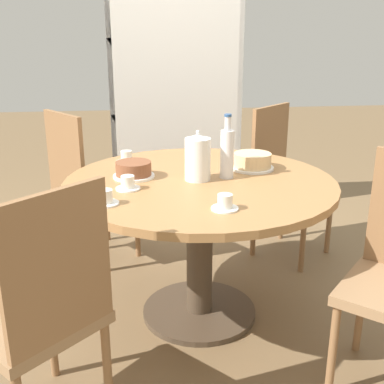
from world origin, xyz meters
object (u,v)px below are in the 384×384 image
chair_a (41,310)px  cup_b (225,203)px  bookshelf (176,116)px  chair_d (86,185)px  chair_c (285,179)px  cake_main (252,161)px  cup_a (105,198)px  cup_d (126,158)px  coffee_pot (198,158)px  water_bottle (227,152)px  cake_second (134,170)px  cup_c (128,184)px

chair_a → cup_b: size_ratio=8.70×
bookshelf → chair_d: bearing=52.3°
chair_c → cup_b: 1.30m
cake_main → cup_a: cake_main is taller
chair_d → cup_b: bearing=173.9°
cup_d → chair_a: bearing=-105.4°
chair_a → coffee_pot: 1.01m
chair_a → cake_main: bearing=179.1°
coffee_pot → water_bottle: water_bottle is taller
coffee_pot → cake_main: coffee_pot is taller
bookshelf → cup_a: bookshelf is taller
chair_a → cup_b: 0.79m
cup_a → cup_b: same height
water_bottle → cake_second: bearing=172.1°
chair_a → water_bottle: (0.78, 0.72, 0.36)m
water_bottle → cup_b: water_bottle is taller
bookshelf → cup_a: 1.92m
chair_d → coffee_pot: size_ratio=4.03×
chair_c → cake_second: 1.19m
cake_main → chair_c: bearing=56.3°
chair_c → cup_b: (-0.61, -1.11, 0.26)m
chair_c → cup_c: size_ratio=8.70×
cake_second → cup_d: 0.29m
cup_d → water_bottle: bearing=-35.7°
chair_d → bookshelf: bearing=-73.8°
water_bottle → cake_main: water_bottle is taller
chair_c → chair_d: size_ratio=1.00×
bookshelf → cup_c: bearing=77.5°
cake_second → cup_d: size_ratio=1.82×
chair_d → cup_a: size_ratio=8.70×
water_bottle → cake_second: (-0.45, 0.06, -0.09)m
cup_c → cake_main: bearing=22.4°
chair_d → cake_main: size_ratio=4.33×
chair_a → cup_c: (0.30, 0.60, 0.26)m
cake_second → cup_b: (0.36, -0.50, -0.01)m
coffee_pot → cake_second: (-0.31, 0.08, -0.07)m
cake_main → coffee_pot: bearing=-152.8°
cup_c → bookshelf: bearing=77.5°
cup_a → cup_d: (0.08, 0.67, 0.00)m
coffee_pot → cake_main: size_ratio=1.07×
chair_c → coffee_pot: bearing=-176.2°
water_bottle → chair_d: bearing=136.4°
chair_d → cup_d: size_ratio=8.70×
cup_a → cup_b: 0.49m
cup_b → cake_main: bearing=66.3°
cup_a → cup_d: size_ratio=1.00×
cake_main → cup_b: (-0.25, -0.57, -0.01)m
coffee_pot → cup_d: bearing=132.8°
chair_a → chair_c: (1.31, 1.40, 0.00)m
coffee_pot → cup_b: 0.43m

